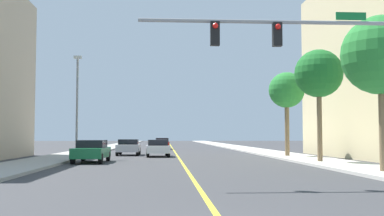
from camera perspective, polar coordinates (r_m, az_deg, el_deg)
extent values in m
plane|color=#38383A|center=(48.95, -2.14, -5.37)|extent=(192.00, 192.00, 0.00)
cube|color=#9E9B93|center=(49.52, -12.36, -5.18)|extent=(3.48, 168.00, 0.15)
cube|color=beige|center=(49.92, 8.00, -5.21)|extent=(3.48, 168.00, 0.15)
cube|color=yellow|center=(48.95, -2.14, -5.36)|extent=(0.16, 144.00, 0.01)
cylinder|color=gray|center=(16.92, 9.85, 10.36)|extent=(9.45, 0.14, 0.14)
cube|color=black|center=(16.85, 10.40, 8.85)|extent=(0.32, 0.24, 0.84)
sphere|color=red|center=(16.77, 10.50, 9.78)|extent=(0.20, 0.20, 0.20)
cube|color=black|center=(16.47, 2.83, 9.08)|extent=(0.32, 0.24, 0.84)
sphere|color=red|center=(16.39, 2.88, 10.04)|extent=(0.20, 0.20, 0.20)
cube|color=#147233|center=(17.83, 18.91, 10.61)|extent=(1.10, 0.04, 0.28)
cylinder|color=gray|center=(35.13, -13.92, 0.04)|extent=(0.16, 0.16, 7.17)
cube|color=beige|center=(35.54, -13.83, 6.07)|extent=(0.56, 0.28, 0.20)
cylinder|color=brown|center=(22.00, 22.33, -0.52)|extent=(0.34, 0.34, 5.10)
sphere|color=#287F33|center=(22.27, 22.18, 6.04)|extent=(3.51, 3.51, 3.51)
cone|color=#287F33|center=(23.19, 21.12, 5.15)|extent=(1.76, 0.48, 1.77)
cone|color=#287F33|center=(21.82, 19.67, 5.65)|extent=(0.46, 1.67, 1.71)
cylinder|color=brown|center=(29.08, 15.35, -1.08)|extent=(0.30, 0.30, 5.31)
sphere|color=#1E6B28|center=(29.30, 15.27, 4.11)|extent=(2.91, 2.91, 2.91)
cone|color=#1E6B28|center=(29.56, 16.89, 3.68)|extent=(0.44, 1.28, 1.34)
cone|color=#1E6B28|center=(30.13, 15.52, 3.53)|extent=(1.40, 1.02, 1.21)
cone|color=#1E6B28|center=(29.91, 14.13, 3.56)|extent=(1.36, 0.93, 1.25)
cone|color=#1E6B28|center=(29.06, 13.61, 3.75)|extent=(0.52, 1.43, 1.28)
cone|color=#1E6B28|center=(28.41, 15.17, 3.94)|extent=(1.55, 0.98, 1.33)
cone|color=#1E6B28|center=(28.78, 16.69, 3.87)|extent=(1.36, 1.14, 1.47)
cylinder|color=brown|center=(36.48, 11.57, -1.78)|extent=(0.34, 0.34, 5.05)
sphere|color=#287F33|center=(36.63, 11.52, 2.18)|extent=(2.75, 2.75, 2.75)
cone|color=#287F33|center=(36.72, 12.81, 1.87)|extent=(0.57, 1.23, 1.38)
cone|color=#287F33|center=(37.44, 11.57, 1.75)|extent=(1.39, 0.76, 1.61)
cone|color=#287F33|center=(36.83, 10.28, 1.82)|extent=(0.97, 1.34, 1.28)
cone|color=#287F33|center=(35.94, 10.78, 1.96)|extent=(1.10, 1.21, 1.30)
cone|color=#287F33|center=(36.01, 12.42, 1.96)|extent=(1.34, 0.96, 1.34)
cube|color=white|center=(37.53, -4.23, -5.04)|extent=(1.97, 4.08, 0.57)
cube|color=black|center=(37.58, -4.23, -4.25)|extent=(1.66, 1.98, 0.46)
cylinder|color=black|center=(38.97, -5.47, -5.39)|extent=(0.25, 0.65, 0.64)
cylinder|color=black|center=(39.02, -3.13, -5.40)|extent=(0.25, 0.65, 0.64)
cylinder|color=black|center=(36.07, -5.42, -5.56)|extent=(0.25, 0.65, 0.64)
cylinder|color=black|center=(36.13, -2.89, -5.56)|extent=(0.25, 0.65, 0.64)
cube|color=#BCBCC1|center=(40.44, -7.77, -4.88)|extent=(1.88, 3.92, 0.60)
cube|color=black|center=(40.26, -7.79, -4.14)|extent=(1.65, 1.71, 0.44)
cylinder|color=black|center=(41.92, -8.77, -5.23)|extent=(0.22, 0.64, 0.64)
cylinder|color=black|center=(41.79, -6.48, -5.25)|extent=(0.22, 0.64, 0.64)
cylinder|color=black|center=(39.12, -9.16, -5.36)|extent=(0.22, 0.64, 0.64)
cylinder|color=black|center=(38.99, -6.71, -5.38)|extent=(0.22, 0.64, 0.64)
cube|color=red|center=(57.28, -3.65, -4.47)|extent=(1.83, 3.92, 0.57)
cube|color=black|center=(57.03, -3.66, -3.94)|extent=(1.57, 1.72, 0.50)
cylinder|color=black|center=(58.70, -4.36, -4.72)|extent=(0.24, 0.65, 0.64)
cylinder|color=black|center=(58.65, -2.86, -4.72)|extent=(0.24, 0.65, 0.64)
cylinder|color=black|center=(55.92, -4.48, -4.78)|extent=(0.24, 0.65, 0.64)
cylinder|color=black|center=(55.88, -2.91, -4.79)|extent=(0.24, 0.65, 0.64)
cube|color=#196638|center=(29.94, -12.21, -5.36)|extent=(1.91, 4.42, 0.61)
cube|color=black|center=(30.11, -12.14, -4.31)|extent=(1.65, 2.19, 0.47)
cylinder|color=black|center=(28.20, -11.15, -6.12)|extent=(0.23, 0.64, 0.64)
cylinder|color=black|center=(28.49, -14.41, -6.05)|extent=(0.23, 0.64, 0.64)
cylinder|color=black|center=(31.46, -10.24, -5.84)|extent=(0.23, 0.64, 0.64)
cylinder|color=black|center=(31.72, -13.18, -5.78)|extent=(0.23, 0.64, 0.64)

